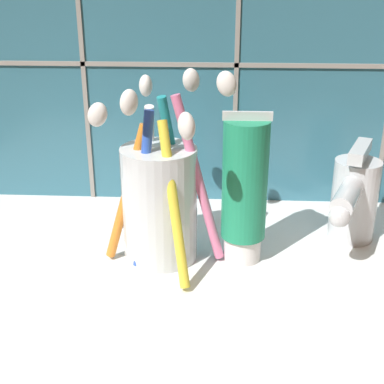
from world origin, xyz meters
The scene contains 5 objects.
sink_counter centered at (0.00, 0.00, 1.00)cm, with size 68.94×36.76×2.00cm, color white.
tile_wall_backsplash centered at (0.01, 18.62, 24.07)cm, with size 78.94×1.72×48.13cm.
toothbrush_cup centered at (-5.47, 3.57, 8.23)cm, with size 13.54×14.41×18.44cm.
toothpaste_tube centered at (2.43, 3.60, 9.25)cm, with size 4.44×4.23×14.63cm.
sink_faucet centered at (13.57, 7.76, 6.89)cm, with size 6.46×11.67×10.11cm.
Camera 1 is at (0.36, -42.37, 28.20)cm, focal length 50.00 mm.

